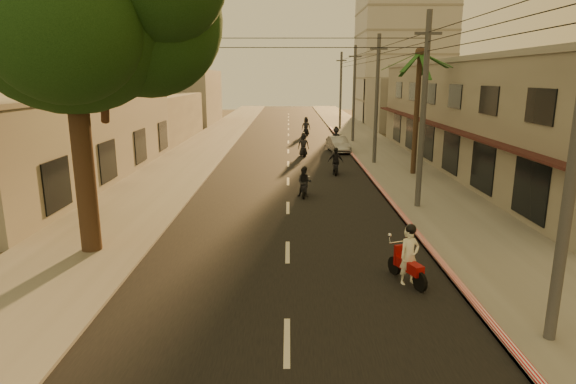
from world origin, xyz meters
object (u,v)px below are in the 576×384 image
at_px(scooter_mid_b, 335,162).
at_px(scooter_mid_a, 304,183).
at_px(scooter_far_c, 306,127).
at_px(palm_tree, 420,60).
at_px(scooter_far_a, 303,146).
at_px(parked_car, 338,144).
at_px(scooter_red, 409,257).
at_px(scooter_far_b, 336,138).
at_px(broadleaf_tree, 82,2).

bearing_deg(scooter_mid_b, scooter_mid_a, -107.72).
bearing_deg(scooter_far_c, palm_tree, -73.53).
height_order(scooter_far_a, scooter_far_c, scooter_far_c).
distance_m(scooter_far_a, parked_car, 3.65).
height_order(scooter_red, scooter_far_c, scooter_far_c).
distance_m(scooter_mid_a, scooter_far_b, 18.07).
relative_size(palm_tree, scooter_far_c, 4.05).
height_order(scooter_mid_b, parked_car, scooter_mid_b).
relative_size(parked_car, scooter_far_c, 1.99).
height_order(scooter_mid_a, parked_car, scooter_mid_a).
bearing_deg(palm_tree, parked_car, 111.38).
height_order(scooter_far_b, parked_car, scooter_far_b).
relative_size(scooter_red, scooter_mid_b, 1.06).
distance_m(palm_tree, scooter_far_a, 12.03).
xyz_separation_m(scooter_mid_b, scooter_far_b, (1.15, 11.75, 0.10)).
xyz_separation_m(scooter_red, scooter_mid_a, (-2.80, 10.90, -0.10)).
bearing_deg(scooter_far_c, parked_car, -78.33).
relative_size(broadleaf_tree, scooter_far_c, 5.97).
distance_m(palm_tree, scooter_far_c, 23.14).
bearing_deg(scooter_mid_b, palm_tree, -0.64).
xyz_separation_m(scooter_mid_a, parked_car, (3.32, 15.51, -0.10)).
xyz_separation_m(palm_tree, parked_car, (-3.82, 9.76, -6.51)).
height_order(scooter_mid_b, scooter_far_b, scooter_far_b).
height_order(broadleaf_tree, scooter_mid_b, broadleaf_tree).
relative_size(broadleaf_tree, scooter_mid_b, 6.75).
bearing_deg(scooter_far_b, palm_tree, -47.89).
distance_m(scooter_red, scooter_far_b, 28.66).
distance_m(scooter_mid_a, scooter_mid_b, 6.39).
relative_size(scooter_far_b, scooter_far_c, 0.95).
bearing_deg(scooter_far_c, scooter_red, -86.79).
relative_size(palm_tree, scooter_mid_a, 4.90).
height_order(scooter_far_b, scooter_far_c, scooter_far_c).
bearing_deg(scooter_mid_a, broadleaf_tree, -126.32).
distance_m(broadleaf_tree, palm_tree, 20.18).
bearing_deg(scooter_mid_a, palm_tree, 45.18).
xyz_separation_m(palm_tree, scooter_far_b, (-3.80, 12.01, -6.26)).
xyz_separation_m(palm_tree, scooter_far_a, (-6.80, 7.65, -6.31)).
xyz_separation_m(scooter_red, scooter_far_b, (0.54, 28.65, 0.04)).
xyz_separation_m(scooter_mid_b, scooter_far_c, (-1.16, 21.16, 0.10)).
relative_size(scooter_mid_b, scooter_far_c, 0.88).
distance_m(scooter_red, scooter_far_a, 24.42).
bearing_deg(parked_car, scooter_mid_b, -103.96).
bearing_deg(scooter_far_a, scooter_mid_a, -93.03).
bearing_deg(palm_tree, scooter_far_c, 105.93).
xyz_separation_m(broadleaf_tree, scooter_far_b, (10.81, 25.86, -7.59)).
xyz_separation_m(broadleaf_tree, scooter_mid_b, (9.66, 14.11, -7.69)).
height_order(scooter_far_a, parked_car, scooter_far_a).
distance_m(palm_tree, parked_car, 12.34).
distance_m(scooter_far_b, scooter_far_c, 9.69).
relative_size(palm_tree, scooter_far_a, 4.28).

